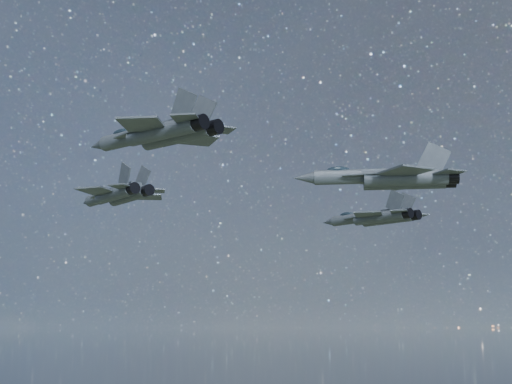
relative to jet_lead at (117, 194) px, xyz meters
The scene contains 4 objects.
jet_lead is the anchor object (origin of this frame).
jet_left 34.96m from the jet_lead, 36.59° to the left, with size 16.58×11.29×4.16m.
jet_right 30.44m from the jet_lead, 39.97° to the right, with size 17.15×12.01×4.32m.
jet_slot 38.22m from the jet_lead, ahead, with size 17.48×11.44×4.51m.
Camera 1 is at (41.12, -66.49, 126.91)m, focal length 50.00 mm.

